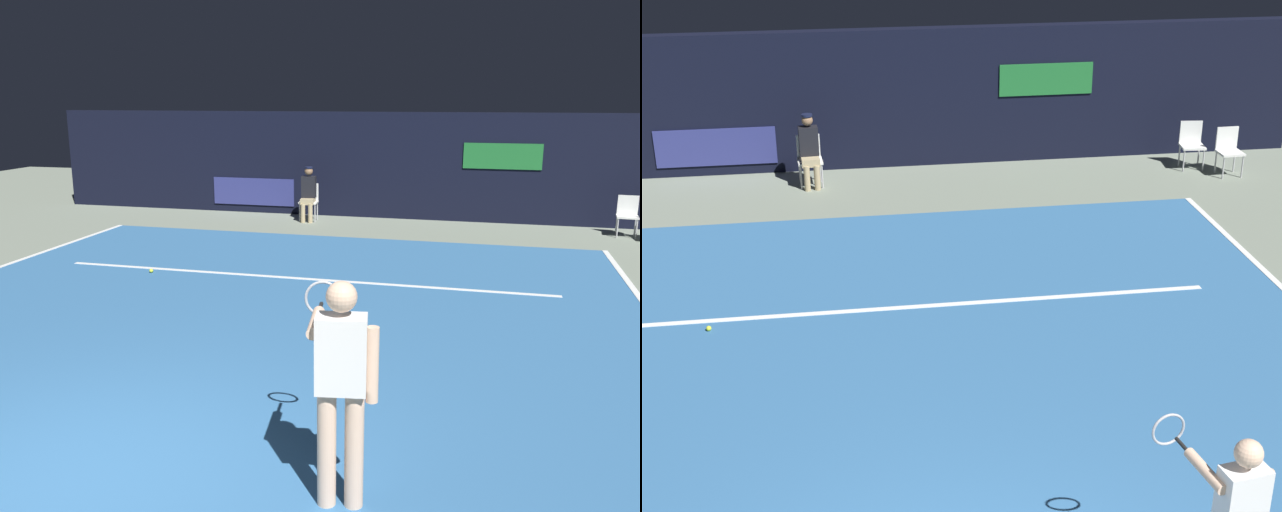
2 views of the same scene
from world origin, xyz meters
TOP-DOWN VIEW (x-y plane):
  - ground_plane at (0.00, 4.28)m, footprint 32.79×32.79m
  - court_surface at (0.00, 4.28)m, footprint 10.74×10.56m
  - line_service at (0.00, 6.13)m, footprint 8.38×0.10m
  - back_wall at (-0.00, 12.25)m, footprint 16.59×0.33m
  - tennis_player at (2.05, 0.28)m, footprint 0.73×0.93m
  - line_judge_on_chair at (-1.19, 11.25)m, footprint 0.47×0.55m
  - courtside_chair_far at (5.99, 11.22)m, footprint 0.48×0.46m
  - tennis_ball at (-2.52, 5.86)m, footprint 0.07×0.07m

SIDE VIEW (x-z plane):
  - ground_plane at x=0.00m, z-range 0.00..0.00m
  - court_surface at x=0.00m, z-range 0.00..0.01m
  - line_service at x=0.00m, z-range 0.01..0.02m
  - tennis_ball at x=-2.52m, z-range 0.01..0.08m
  - courtside_chair_far at x=5.99m, z-range 0.06..0.94m
  - line_judge_on_chair at x=-1.19m, z-range 0.03..1.35m
  - tennis_player at x=2.05m, z-range 0.12..1.85m
  - back_wall at x=0.00m, z-range 0.00..2.60m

